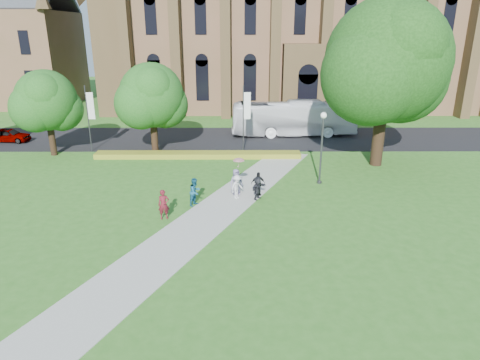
{
  "coord_description": "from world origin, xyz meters",
  "views": [
    {
      "loc": [
        1.57,
        -23.0,
        10.74
      ],
      "look_at": [
        1.66,
        2.7,
        1.6
      ],
      "focal_mm": 32.0,
      "sensor_mm": 36.0,
      "label": 1
    }
  ],
  "objects_px": {
    "large_tree": "(387,61)",
    "tour_coach": "(293,118)",
    "pedestrian_0": "(164,205)",
    "car_0": "(9,135)",
    "streetlamp": "(322,139)"
  },
  "relations": [
    {
      "from": "tour_coach",
      "to": "pedestrian_0",
      "type": "xyz_separation_m",
      "value": [
        -10.19,
        -21.15,
        -0.88
      ]
    },
    {
      "from": "streetlamp",
      "to": "large_tree",
      "type": "distance_m",
      "value": 8.73
    },
    {
      "from": "large_tree",
      "to": "car_0",
      "type": "bearing_deg",
      "value": 167.43
    },
    {
      "from": "tour_coach",
      "to": "car_0",
      "type": "height_order",
      "value": "tour_coach"
    },
    {
      "from": "pedestrian_0",
      "to": "car_0",
      "type": "bearing_deg",
      "value": 119.13
    },
    {
      "from": "tour_coach",
      "to": "car_0",
      "type": "bearing_deg",
      "value": 92.71
    },
    {
      "from": "car_0",
      "to": "pedestrian_0",
      "type": "distance_m",
      "value": 26.03
    },
    {
      "from": "large_tree",
      "to": "pedestrian_0",
      "type": "bearing_deg",
      "value": -145.86
    },
    {
      "from": "pedestrian_0",
      "to": "large_tree",
      "type": "bearing_deg",
      "value": 18.23
    },
    {
      "from": "streetlamp",
      "to": "car_0",
      "type": "distance_m",
      "value": 31.34
    },
    {
      "from": "streetlamp",
      "to": "pedestrian_0",
      "type": "relative_size",
      "value": 2.91
    },
    {
      "from": "car_0",
      "to": "pedestrian_0",
      "type": "xyz_separation_m",
      "value": [
        18.42,
        -18.4,
        0.24
      ]
    },
    {
      "from": "large_tree",
      "to": "pedestrian_0",
      "type": "xyz_separation_m",
      "value": [
        -15.85,
        -10.75,
        -7.42
      ]
    },
    {
      "from": "large_tree",
      "to": "tour_coach",
      "type": "bearing_deg",
      "value": 118.58
    },
    {
      "from": "streetlamp",
      "to": "large_tree",
      "type": "bearing_deg",
      "value": 39.29
    }
  ]
}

